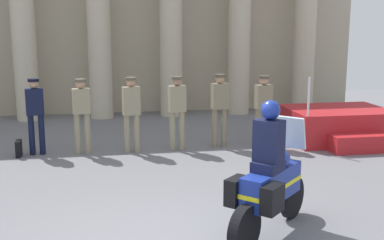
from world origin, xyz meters
name	(u,v)px	position (x,y,z in m)	size (l,w,h in m)	color
colonnade_backdrop	(98,1)	(-0.97, 9.90, 3.57)	(17.15, 1.55, 6.65)	#B6AB91
reviewing_stand	(338,125)	(4.88, 5.23, 0.39)	(2.46, 2.36, 1.70)	#B21E23
officer_in_row_0	(35,110)	(-2.35, 5.15, 1.01)	(0.41, 0.27, 1.71)	black
officer_in_row_1	(82,110)	(-1.35, 5.06, 1.00)	(0.41, 0.27, 1.69)	gray
officer_in_row_2	(131,108)	(-0.25, 5.00, 1.01)	(0.41, 0.27, 1.72)	gray
officer_in_row_3	(177,107)	(0.80, 5.04, 1.01)	(0.41, 0.27, 1.71)	gray
officer_in_row_4	(220,104)	(1.82, 5.14, 1.03)	(0.41, 0.27, 1.73)	#7A7056
officer_in_row_5	(263,105)	(2.85, 5.00, 1.00)	(0.41, 0.27, 1.69)	#7A7056
motorcycle_with_rider	(269,181)	(1.36, 0.19, 0.79)	(1.57, 1.55, 1.90)	black
briefcase_on_ground	(19,148)	(-2.74, 5.05, 0.18)	(0.10, 0.32, 0.36)	black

